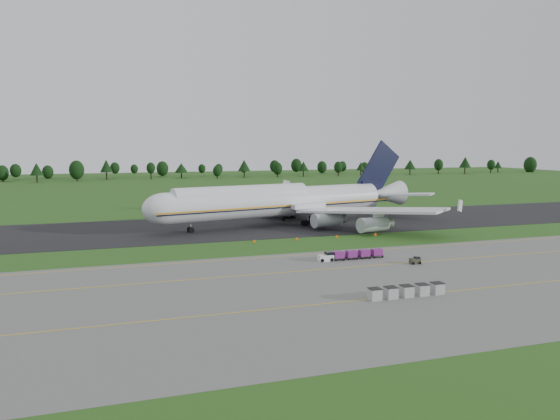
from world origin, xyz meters
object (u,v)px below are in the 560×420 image
object	(u,v)px
aircraft	(283,201)
uld_row	(407,291)
edge_markers	(317,238)
utility_cart	(415,261)
baggage_train	(350,255)

from	to	relation	value
aircraft	uld_row	bearing A→B (deg)	-94.37
aircraft	edge_markers	world-z (taller)	aircraft
utility_cart	uld_row	xyz separation A→B (m)	(-12.17, -17.31, 0.31)
aircraft	baggage_train	size ratio (longest dim) A/B	6.20
aircraft	utility_cart	bearing A→B (deg)	-82.18
baggage_train	utility_cart	size ratio (longest dim) A/B	6.75
edge_markers	utility_cart	bearing A→B (deg)	-76.68
baggage_train	aircraft	bearing A→B (deg)	87.34
uld_row	edge_markers	world-z (taller)	uld_row
aircraft	edge_markers	bearing A→B (deg)	-89.23
baggage_train	edge_markers	distance (m)	21.34
utility_cart	edge_markers	distance (m)	28.93
utility_cart	uld_row	distance (m)	21.16
baggage_train	edge_markers	world-z (taller)	baggage_train
utility_cart	baggage_train	bearing A→B (deg)	142.36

